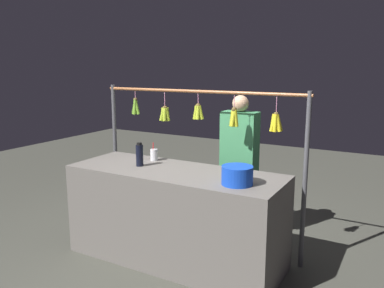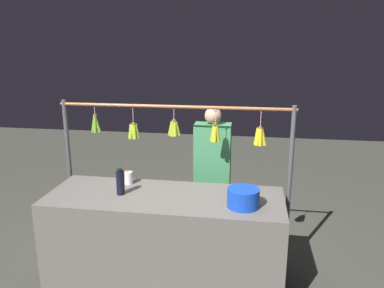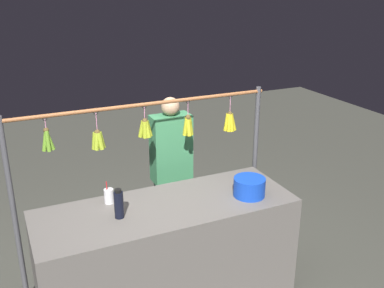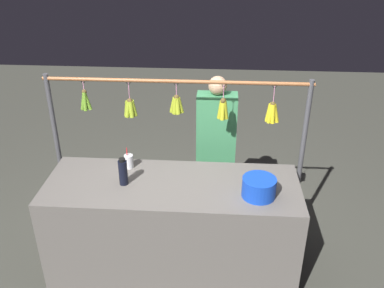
# 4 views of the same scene
# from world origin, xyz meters

# --- Properties ---
(market_counter) EXTENTS (2.08, 0.75, 0.90)m
(market_counter) POSITION_xyz_m (0.00, 0.00, 0.45)
(market_counter) COLOR #66605B
(market_counter) RESTS_ON ground
(display_rack) EXTENTS (2.28, 0.13, 1.66)m
(display_rack) POSITION_xyz_m (-0.03, -0.46, 1.18)
(display_rack) COLOR #4C4C51
(display_rack) RESTS_ON ground
(water_bottle) EXTENTS (0.07, 0.07, 0.23)m
(water_bottle) POSITION_xyz_m (0.39, 0.03, 1.01)
(water_bottle) COLOR black
(water_bottle) RESTS_ON market_counter
(blue_bucket) EXTENTS (0.26, 0.26, 0.16)m
(blue_bucket) POSITION_xyz_m (-0.69, 0.12, 0.98)
(blue_bucket) COLOR blue
(blue_bucket) RESTS_ON market_counter
(drink_cup) EXTENTS (0.08, 0.08, 0.19)m
(drink_cup) POSITION_xyz_m (0.40, -0.23, 0.96)
(drink_cup) COLOR silver
(drink_cup) RESTS_ON market_counter
(vendor_person) EXTENTS (0.37, 0.20, 1.57)m
(vendor_person) POSITION_xyz_m (-0.34, -0.74, 0.78)
(vendor_person) COLOR #2D2D38
(vendor_person) RESTS_ON ground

